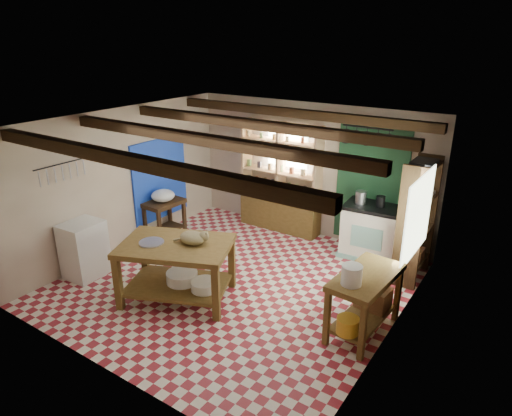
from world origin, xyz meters
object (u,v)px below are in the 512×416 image
Objects in this scene: prep_table at (165,219)px; cat at (192,238)px; stove at (372,231)px; white_cabinet at (84,249)px; work_table at (177,271)px; right_counter at (364,303)px.

prep_table is 1.87× the size of cat.
cat is (-1.72, -2.82, 0.51)m from stove.
cat is at bearing -125.83° from stove.
white_cabinet is (-3.68, -3.30, -0.02)m from stove.
cat is at bearing 11.31° from work_table.
cat reaches higher than right_counter.
work_table is 2.10× the size of prep_table.
prep_table is 2.44m from cat.
right_counter is (0.72, -2.21, -0.05)m from stove.
right_counter is (4.38, -0.74, 0.05)m from prep_table.
work_table is at bearing 7.83° from white_cabinet.
stove is 3.34m from cat.
work_table is at bearing -127.53° from stove.
prep_table is 4.44m from right_counter.
cat reaches higher than stove.
white_cabinet reaches higher than work_table.
right_counter is at bearing -18.86° from cat.
white_cabinet is 4.53m from right_counter.
work_table is at bearing -37.97° from prep_table.
white_cabinet is at bearing -87.72° from prep_table.
stove reaches higher than work_table.
right_counter is at bearing 10.74° from white_cabinet.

